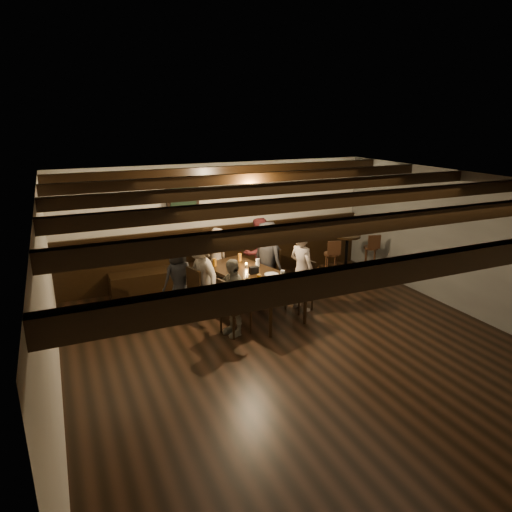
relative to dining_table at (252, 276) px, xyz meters
name	(u,v)px	position (x,y,z in m)	size (l,w,h in m)	color
room	(230,245)	(-0.16, 0.60, 0.41)	(7.00, 7.00, 7.00)	black
dining_table	(252,276)	(0.00, 0.00, 0.00)	(1.37, 2.10, 0.73)	black
chair_left_near	(203,300)	(-0.81, 0.24, -0.40)	(0.49, 0.49, 0.87)	black
chair_left_far	(235,317)	(-0.57, -0.63, -0.39)	(0.51, 0.51, 0.90)	black
chair_right_near	(266,281)	(0.57, 0.63, -0.39)	(0.51, 0.51, 0.90)	black
chair_right_far	(300,295)	(0.81, -0.24, -0.40)	(0.50, 0.50, 0.89)	black
person_bench_left	(179,278)	(-1.11, 0.62, -0.08)	(0.58, 0.38, 1.18)	#252527
person_bench_centre	(216,262)	(-0.29, 1.01, -0.01)	(0.48, 0.32, 1.32)	gray
person_bench_right	(258,253)	(0.62, 1.11, 0.03)	(0.68, 0.53, 1.40)	#5C1F22
person_left_near	(200,276)	(-0.84, 0.23, 0.05)	(0.92, 0.53, 1.43)	#B0A595
person_left_far	(233,297)	(-0.60, -0.64, -0.05)	(0.72, 0.30, 1.23)	gray
person_right_near	(267,259)	(0.60, 0.64, 0.05)	(0.70, 0.45, 1.42)	#29292B
person_right_far	(302,271)	(0.84, -0.23, 0.05)	(0.52, 0.34, 1.43)	#BBA99E
pint_a	(215,262)	(-0.46, 0.60, 0.13)	(0.07, 0.07, 0.14)	#BF7219
pint_b	(240,257)	(0.06, 0.69, 0.13)	(0.07, 0.07, 0.14)	#BF7219
pint_c	(234,271)	(-0.32, 0.01, 0.13)	(0.07, 0.07, 0.14)	#BF7219
pint_d	(258,263)	(0.23, 0.27, 0.13)	(0.07, 0.07, 0.14)	silver
pint_e	(259,279)	(-0.09, -0.49, 0.13)	(0.07, 0.07, 0.14)	#BF7219
pint_f	(283,275)	(0.34, -0.47, 0.13)	(0.07, 0.07, 0.14)	silver
pint_g	(287,281)	(0.27, -0.76, 0.13)	(0.07, 0.07, 0.14)	#BF7219
plate_near	(273,286)	(0.05, -0.71, 0.07)	(0.24, 0.24, 0.01)	white
plate_far	(271,275)	(0.26, -0.24, 0.07)	(0.24, 0.24, 0.01)	white
condiment_caddy	(254,270)	(0.01, -0.05, 0.12)	(0.15, 0.10, 0.12)	black
candle	(246,266)	(0.03, 0.32, 0.08)	(0.05, 0.05, 0.05)	beige
high_top_table	(347,250)	(2.48, 0.78, -0.05)	(0.53, 0.53, 0.94)	black
bar_stool_left	(331,268)	(1.98, 0.57, -0.31)	(0.32, 0.33, 0.96)	#331A10
bar_stool_right	(370,261)	(2.98, 0.62, -0.31)	(0.32, 0.33, 0.96)	#331A10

